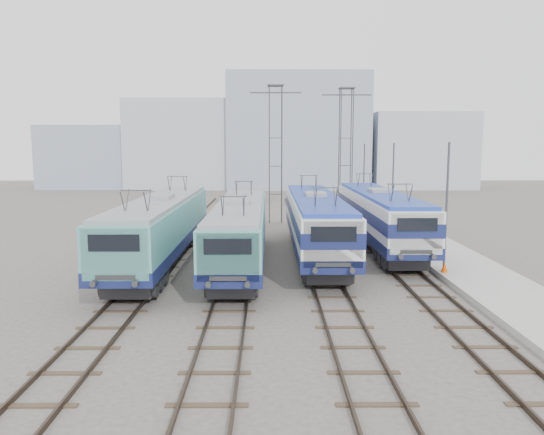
{
  "coord_description": "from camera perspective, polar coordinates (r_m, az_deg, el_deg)",
  "views": [
    {
      "loc": [
        -0.61,
        -25.17,
        6.8
      ],
      "look_at": [
        -0.41,
        7.0,
        2.44
      ],
      "focal_mm": 35.0,
      "sensor_mm": 36.0,
      "label": 1
    }
  ],
  "objects": [
    {
      "name": "ground",
      "position": [
        26.08,
        1.0,
        -7.4
      ],
      "size": [
        160.0,
        160.0,
        0.0
      ],
      "primitive_type": "plane",
      "color": "#514C47"
    },
    {
      "name": "platform",
      "position": [
        35.52,
        17.4,
        -3.43
      ],
      "size": [
        4.0,
        70.0,
        0.3
      ],
      "primitive_type": "cube",
      "color": "#9E9E99",
      "rests_on": "ground"
    },
    {
      "name": "locomotive_far_left",
      "position": [
        30.78,
        -11.86,
        -0.8
      ],
      "size": [
        2.97,
        18.74,
        3.53
      ],
      "color": "#141C4D",
      "rests_on": "ground"
    },
    {
      "name": "locomotive_center_left",
      "position": [
        29.79,
        -3.51,
        -1.19
      ],
      "size": [
        2.79,
        17.59,
        3.31
      ],
      "color": "#141C4D",
      "rests_on": "ground"
    },
    {
      "name": "locomotive_center_right",
      "position": [
        32.49,
        4.69,
        -0.17
      ],
      "size": [
        2.93,
        18.51,
        3.48
      ],
      "color": "#141C4D",
      "rests_on": "ground"
    },
    {
      "name": "locomotive_far_right",
      "position": [
        35.94,
        11.46,
        0.44
      ],
      "size": [
        2.91,
        18.42,
        3.46
      ],
      "color": "#141C4D",
      "rests_on": "ground"
    },
    {
      "name": "catenary_tower_west",
      "position": [
        47.18,
        0.38,
        7.52
      ],
      "size": [
        4.5,
        1.2,
        12.0
      ],
      "color": "#3F4247",
      "rests_on": "ground"
    },
    {
      "name": "catenary_tower_east",
      "position": [
        49.69,
        7.93,
        7.46
      ],
      "size": [
        4.5,
        1.2,
        12.0
      ],
      "color": "#3F4247",
      "rests_on": "ground"
    },
    {
      "name": "mast_front",
      "position": [
        28.88,
        18.24,
        0.76
      ],
      "size": [
        0.12,
        0.12,
        7.0
      ],
      "primitive_type": "cylinder",
      "color": "#3F4247",
      "rests_on": "ground"
    },
    {
      "name": "mast_mid",
      "position": [
        40.38,
        12.84,
        2.83
      ],
      "size": [
        0.12,
        0.12,
        7.0
      ],
      "primitive_type": "cylinder",
      "color": "#3F4247",
      "rests_on": "ground"
    },
    {
      "name": "mast_rear",
      "position": [
        52.1,
        9.84,
        3.97
      ],
      "size": [
        0.12,
        0.12,
        7.0
      ],
      "primitive_type": "cylinder",
      "color": "#3F4247",
      "rests_on": "ground"
    },
    {
      "name": "safety_cone",
      "position": [
        28.96,
        18.06,
        -5.1
      ],
      "size": [
        0.35,
        0.35,
        0.53
      ],
      "primitive_type": "cone",
      "color": "#CC4402",
      "rests_on": "platform"
    },
    {
      "name": "building_west",
      "position": [
        88.2,
        -9.18,
        7.75
      ],
      "size": [
        18.0,
        12.0,
        14.0
      ],
      "primitive_type": "cube",
      "color": "#A4ACB8",
      "rests_on": "ground"
    },
    {
      "name": "building_center",
      "position": [
        87.32,
        2.7,
        9.15
      ],
      "size": [
        22.0,
        14.0,
        18.0
      ],
      "primitive_type": "cube",
      "color": "#8893A8",
      "rests_on": "ground"
    },
    {
      "name": "building_east",
      "position": [
        90.59,
        15.51,
        6.93
      ],
      "size": [
        16.0,
        12.0,
        12.0
      ],
      "primitive_type": "cube",
      "color": "#A4ACB8",
      "rests_on": "ground"
    },
    {
      "name": "building_far_west",
      "position": [
        92.01,
        -19.11,
        6.17
      ],
      "size": [
        14.0,
        10.0,
        10.0
      ],
      "primitive_type": "cube",
      "color": "#8893A8",
      "rests_on": "ground"
    }
  ]
}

